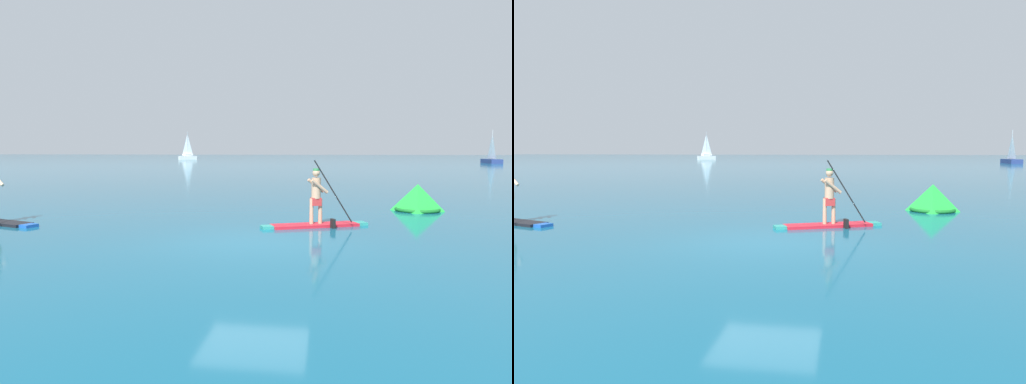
# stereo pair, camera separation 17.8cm
# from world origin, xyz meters

# --- Properties ---
(ground) EXTENTS (440.00, 440.00, 0.00)m
(ground) POSITION_xyz_m (0.00, 0.00, 0.00)
(ground) COLOR #145B7A
(paddleboarder_mid_center) EXTENTS (3.01, 1.56, 1.94)m
(paddleboarder_mid_center) POSITION_xyz_m (1.36, 2.51, 0.41)
(paddleboarder_mid_center) COLOR red
(paddleboarder_mid_center) RESTS_ON ground
(race_marker_buoy) EXTENTS (1.57, 1.57, 0.95)m
(race_marker_buoy) POSITION_xyz_m (4.83, 6.51, 0.41)
(race_marker_buoy) COLOR green
(race_marker_buoy) RESTS_ON ground
(sailboat_left_horizon) EXTENTS (4.00, 3.43, 6.42)m
(sailboat_left_horizon) POSITION_xyz_m (-30.20, 93.91, 0.93)
(sailboat_left_horizon) COLOR white
(sailboat_left_horizon) RESTS_ON ground
(sailboat_right_horizon) EXTENTS (1.91, 6.15, 5.51)m
(sailboat_right_horizon) POSITION_xyz_m (28.46, 71.99, 0.64)
(sailboat_right_horizon) COLOR navy
(sailboat_right_horizon) RESTS_ON ground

